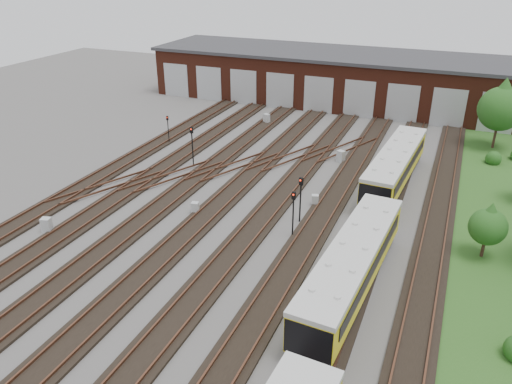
% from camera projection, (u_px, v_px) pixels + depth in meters
% --- Properties ---
extents(ground, '(120.00, 120.00, 0.00)m').
position_uv_depth(ground, '(200.00, 254.00, 32.76)').
color(ground, '#474442').
rests_on(ground, ground).
extents(track_network, '(30.40, 70.00, 0.33)m').
position_uv_depth(track_network, '(202.00, 248.00, 33.26)').
color(track_network, black).
rests_on(track_network, ground).
extents(maintenance_shed, '(51.00, 12.50, 6.35)m').
position_uv_depth(maintenance_shed, '(347.00, 78.00, 64.59)').
color(maintenance_shed, '#562215').
rests_on(maintenance_shed, ground).
extents(grass_verge, '(8.00, 55.00, 0.05)m').
position_uv_depth(grass_verge, '(512.00, 239.00, 34.45)').
color(grass_verge, '#23511B').
rests_on(grass_verge, ground).
extents(metro_train, '(3.41, 45.95, 2.85)m').
position_uv_depth(metro_train, '(352.00, 267.00, 28.27)').
color(metro_train, black).
rests_on(metro_train, ground).
extents(signal_mast_0, '(0.25, 0.24, 2.93)m').
position_uv_depth(signal_mast_0, '(168.00, 126.00, 50.93)').
color(signal_mast_0, black).
rests_on(signal_mast_0, ground).
extents(signal_mast_1, '(0.30, 0.28, 3.65)m').
position_uv_depth(signal_mast_1, '(192.00, 141.00, 45.58)').
color(signal_mast_1, black).
rests_on(signal_mast_1, ground).
extents(signal_mast_2, '(0.31, 0.30, 3.53)m').
position_uv_depth(signal_mast_2, '(301.00, 194.00, 35.75)').
color(signal_mast_2, black).
rests_on(signal_mast_2, ground).
extents(signal_mast_3, '(0.27, 0.25, 3.45)m').
position_uv_depth(signal_mast_3, '(293.00, 209.00, 33.84)').
color(signal_mast_3, black).
rests_on(signal_mast_3, ground).
extents(relay_cabinet_0, '(0.77, 0.69, 1.08)m').
position_uv_depth(relay_cabinet_0, '(47.00, 225.00, 35.16)').
color(relay_cabinet_0, '#B2B6B8').
rests_on(relay_cabinet_0, ground).
extents(relay_cabinet_1, '(0.82, 0.76, 1.10)m').
position_uv_depth(relay_cabinet_1, '(266.00, 119.00, 57.55)').
color(relay_cabinet_1, '#B2B6B8').
rests_on(relay_cabinet_1, ground).
extents(relay_cabinet_2, '(0.62, 0.55, 0.91)m').
position_uv_depth(relay_cabinet_2, '(195.00, 208.00, 37.71)').
color(relay_cabinet_2, '#B2B6B8').
rests_on(relay_cabinet_2, ground).
extents(relay_cabinet_3, '(0.83, 0.77, 1.10)m').
position_uv_depth(relay_cabinet_3, '(341.00, 156.00, 46.97)').
color(relay_cabinet_3, '#B2B6B8').
rests_on(relay_cabinet_3, ground).
extents(relay_cabinet_4, '(0.64, 0.59, 0.88)m').
position_uv_depth(relay_cabinet_4, '(315.00, 200.00, 38.92)').
color(relay_cabinet_4, '#B2B6B8').
rests_on(relay_cabinet_4, ground).
extents(tree_0, '(4.32, 4.32, 7.16)m').
position_uv_depth(tree_0, '(502.00, 104.00, 48.51)').
color(tree_0, '#362218').
rests_on(tree_0, ground).
extents(tree_3, '(2.38, 2.38, 3.94)m').
position_uv_depth(tree_3, '(489.00, 223.00, 31.39)').
color(tree_3, '#362218').
rests_on(tree_3, ground).
extents(bush_1, '(1.43, 1.43, 1.43)m').
position_uv_depth(bush_1, '(494.00, 156.00, 46.46)').
color(bush_1, '#1A4E16').
rests_on(bush_1, ground).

